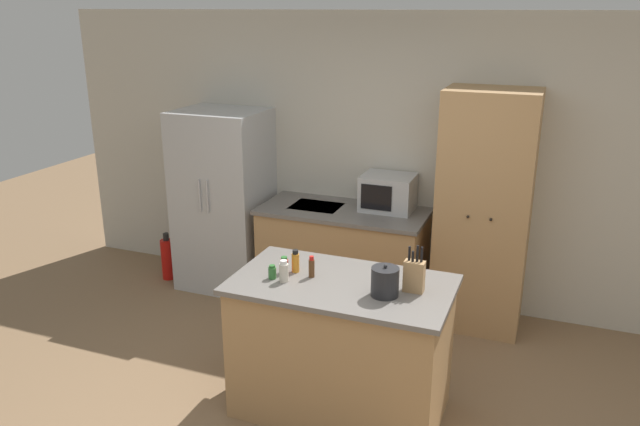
# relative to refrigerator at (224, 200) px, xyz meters

# --- Properties ---
(wall_back) EXTENTS (7.20, 0.06, 2.60)m
(wall_back) POSITION_rel_refrigerator_xyz_m (1.81, 0.37, 0.44)
(wall_back) COLOR beige
(wall_back) RESTS_ON ground_plane
(refrigerator) EXTENTS (0.81, 0.70, 1.72)m
(refrigerator) POSITION_rel_refrigerator_xyz_m (0.00, 0.00, 0.00)
(refrigerator) COLOR #B7BABC
(refrigerator) RESTS_ON ground_plane
(back_counter) EXTENTS (1.49, 0.72, 0.91)m
(back_counter) POSITION_rel_refrigerator_xyz_m (1.22, 0.00, -0.40)
(back_counter) COLOR tan
(back_counter) RESTS_ON ground_plane
(pantry_cabinet) EXTENTS (0.74, 0.58, 2.02)m
(pantry_cabinet) POSITION_rel_refrigerator_xyz_m (2.42, 0.06, 0.15)
(pantry_cabinet) COLOR tan
(pantry_cabinet) RESTS_ON ground_plane
(kitchen_island) EXTENTS (1.42, 0.81, 0.95)m
(kitchen_island) POSITION_rel_refrigerator_xyz_m (1.74, -1.53, -0.39)
(kitchen_island) COLOR tan
(kitchen_island) RESTS_ON ground_plane
(microwave) EXTENTS (0.45, 0.37, 0.31)m
(microwave) POSITION_rel_refrigerator_xyz_m (1.58, 0.14, 0.21)
(microwave) COLOR #B2B5B7
(microwave) RESTS_ON back_counter
(knife_block) EXTENTS (0.13, 0.07, 0.30)m
(knife_block) POSITION_rel_refrigerator_xyz_m (2.20, -1.49, 0.19)
(knife_block) COLOR tan
(knife_block) RESTS_ON kitchen_island
(spice_bottle_tall_dark) EXTENTS (0.05, 0.05, 0.15)m
(spice_bottle_tall_dark) POSITION_rel_refrigerator_xyz_m (1.40, -1.48, 0.16)
(spice_bottle_tall_dark) COLOR orange
(spice_bottle_tall_dark) RESTS_ON kitchen_island
(spice_bottle_short_red) EXTENTS (0.06, 0.06, 0.14)m
(spice_bottle_short_red) POSITION_rel_refrigerator_xyz_m (1.39, -1.65, 0.15)
(spice_bottle_short_red) COLOR beige
(spice_bottle_short_red) RESTS_ON kitchen_island
(spice_bottle_amber_oil) EXTENTS (0.04, 0.04, 0.15)m
(spice_bottle_amber_oil) POSITION_rel_refrigerator_xyz_m (1.53, -1.52, 0.15)
(spice_bottle_amber_oil) COLOR #563319
(spice_bottle_amber_oil) RESTS_ON kitchen_island
(spice_bottle_green_herb) EXTENTS (0.05, 0.05, 0.11)m
(spice_bottle_green_herb) POSITION_rel_refrigerator_xyz_m (1.33, -1.52, 0.14)
(spice_bottle_green_herb) COLOR #B2281E
(spice_bottle_green_herb) RESTS_ON kitchen_island
(spice_bottle_pale_salt) EXTENTS (0.05, 0.05, 0.09)m
(spice_bottle_pale_salt) POSITION_rel_refrigerator_xyz_m (1.30, -1.64, 0.13)
(spice_bottle_pale_salt) COLOR #337033
(spice_bottle_pale_salt) RESTS_ON kitchen_island
(kettle) EXTENTS (0.17, 0.17, 0.21)m
(kettle) POSITION_rel_refrigerator_xyz_m (2.04, -1.61, 0.18)
(kettle) COLOR #232326
(kettle) RESTS_ON kitchen_island
(fire_extinguisher) EXTENTS (0.13, 0.13, 0.48)m
(fire_extinguisher) POSITION_rel_refrigerator_xyz_m (-0.61, -0.13, -0.65)
(fire_extinguisher) COLOR red
(fire_extinguisher) RESTS_ON ground_plane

